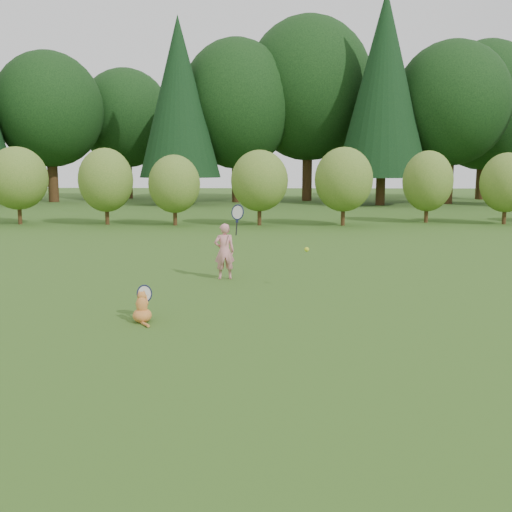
# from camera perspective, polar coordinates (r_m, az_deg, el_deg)

# --- Properties ---
(ground) EXTENTS (100.00, 100.00, 0.00)m
(ground) POSITION_cam_1_polar(r_m,az_deg,el_deg) (7.96, -1.70, -5.86)
(ground) COLOR #255016
(ground) RESTS_ON ground
(shrub_row) EXTENTS (28.00, 3.00, 2.80)m
(shrub_row) POSITION_cam_1_polar(r_m,az_deg,el_deg) (20.70, 0.92, 7.10)
(shrub_row) COLOR #406820
(shrub_row) RESTS_ON ground
(woodland_backdrop) EXTENTS (48.00, 10.00, 15.00)m
(woodland_backdrop) POSITION_cam_1_polar(r_m,az_deg,el_deg) (31.17, 1.49, 18.94)
(woodland_backdrop) COLOR black
(woodland_backdrop) RESTS_ON ground
(child) EXTENTS (0.60, 0.39, 1.53)m
(child) POSITION_cam_1_polar(r_m,az_deg,el_deg) (10.39, -3.14, 0.61)
(child) COLOR #DB8389
(child) RESTS_ON ground
(cat) EXTENTS (0.34, 0.58, 0.58)m
(cat) POSITION_cam_1_polar(r_m,az_deg,el_deg) (7.69, -11.33, -4.88)
(cat) COLOR #BE6624
(cat) RESTS_ON ground
(tennis_ball) EXTENTS (0.08, 0.08, 0.08)m
(tennis_ball) POSITION_cam_1_polar(r_m,az_deg,el_deg) (9.53, 5.09, 0.66)
(tennis_ball) COLOR #CBCB17
(tennis_ball) RESTS_ON ground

